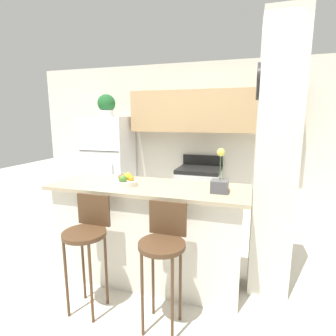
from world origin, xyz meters
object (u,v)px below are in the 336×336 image
(refrigerator, at_px, (109,166))
(fruit_bowl, at_px, (126,181))
(bar_stool_right, at_px, (163,246))
(stove_range, at_px, (199,195))
(orchid_vase, at_px, (220,182))
(potted_plant_on_fridge, at_px, (107,105))
(bar_stool_left, at_px, (87,235))

(refrigerator, height_order, fruit_bowl, refrigerator)
(refrigerator, bearing_deg, fruit_bowl, -55.80)
(refrigerator, bearing_deg, bar_stool_right, -52.15)
(fruit_bowl, bearing_deg, stove_range, 75.66)
(refrigerator, relative_size, orchid_vase, 4.26)
(refrigerator, xyz_separation_m, fruit_bowl, (1.15, -1.69, 0.21))
(refrigerator, bearing_deg, potted_plant_on_fridge, 120.66)
(stove_range, height_order, bar_stool_left, stove_range)
(refrigerator, distance_m, bar_stool_left, 2.41)
(orchid_vase, bearing_deg, potted_plant_on_fridge, 141.01)
(bar_stool_left, distance_m, potted_plant_on_fridge, 2.69)
(stove_range, distance_m, orchid_vase, 1.86)
(orchid_vase, xyz_separation_m, fruit_bowl, (-0.91, -0.02, -0.05))
(refrigerator, relative_size, bar_stool_left, 1.67)
(stove_range, bearing_deg, bar_stool_left, -104.55)
(potted_plant_on_fridge, bearing_deg, stove_range, 0.07)
(stove_range, bearing_deg, fruit_bowl, -104.34)
(stove_range, xyz_separation_m, orchid_vase, (0.48, -1.67, 0.65))
(stove_range, distance_m, potted_plant_on_fridge, 2.13)
(bar_stool_left, height_order, orchid_vase, orchid_vase)
(bar_stool_right, relative_size, fruit_bowl, 4.57)
(potted_plant_on_fridge, bearing_deg, bar_stool_right, -52.15)
(stove_range, height_order, bar_stool_right, stove_range)
(bar_stool_right, distance_m, potted_plant_on_fridge, 3.01)
(orchid_vase, bearing_deg, fruit_bowl, -178.68)
(bar_stool_right, bearing_deg, bar_stool_left, 180.00)
(bar_stool_left, xyz_separation_m, fruit_bowl, (0.13, 0.49, 0.37))
(orchid_vase, bearing_deg, refrigerator, 141.01)
(refrigerator, distance_m, orchid_vase, 2.67)
(bar_stool_left, bearing_deg, potted_plant_on_fridge, 114.90)
(refrigerator, xyz_separation_m, bar_stool_left, (1.01, -2.18, -0.16))
(bar_stool_left, bearing_deg, bar_stool_right, 0.00)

